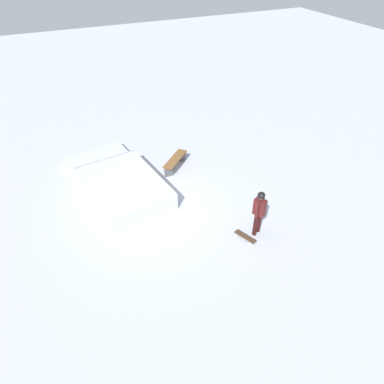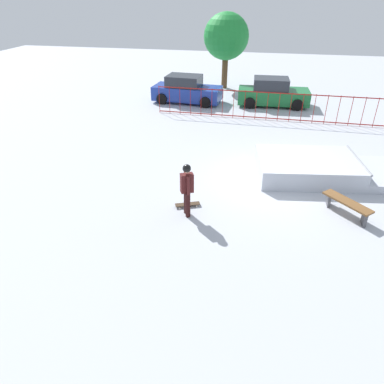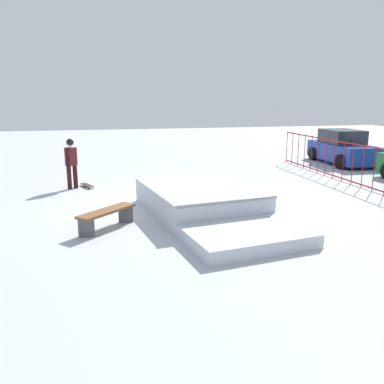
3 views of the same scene
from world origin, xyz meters
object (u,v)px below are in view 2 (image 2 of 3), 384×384
Objects in this scene: skater at (187,186)px; distant_tree at (226,37)px; skate_ramp at (320,168)px; skateboard at (188,204)px; parked_car_green at (273,93)px; park_bench at (347,205)px; parked_car_blue at (186,90)px.

distant_tree is at bearing -112.90° from skater.
skate_ramp is 7.00× the size of skateboard.
skater is at bearing -103.85° from parked_car_green.
park_bench is (0.53, -2.57, 0.04)m from skate_ramp.
skateboard is 12.43m from parked_car_green.
park_bench is at bearing -86.66° from skate_ramp.
parked_car_green is 0.86× the size of distant_tree.
skater is 12.59m from parked_car_blue.
park_bench is (4.91, 0.53, 0.28)m from skateboard.
skate_ramp is 2.62m from park_bench.
distant_tree is at bearing 110.37° from park_bench.
distant_tree is at bearing 128.64° from parked_car_green.
park_bench is 13.58m from parked_car_blue.
skater is 4.96m from park_bench.
parked_car_green is at bearing 93.25° from skate_ramp.
parked_car_green is at bearing 101.57° from park_bench.
skateboard is 12.13m from parked_car_blue.
distant_tree is (-5.19, 12.82, 3.01)m from skate_ramp.
parked_car_blue reaches higher than skateboard.
skate_ramp is 9.25m from parked_car_green.
skate_ramp is 5.37m from skateboard.
parked_car_blue is at bearing -99.58° from skateboard.
skate_ramp is 11.19m from parked_car_blue.
skate_ramp is at bearing -67.98° from distant_tree.
parked_car_blue is 5.16m from parked_car_green.
skate_ramp is at bearing -166.80° from skateboard.
distant_tree is at bearing 103.73° from skate_ramp.
parked_car_green is 5.66m from distant_tree.
distant_tree is (-0.90, 16.39, 2.32)m from skater.
parked_car_blue is (-2.71, 12.29, -0.28)m from skater.
skate_ramp is at bearing -47.07° from parked_car_blue.
parked_car_blue is at bearing -179.18° from parked_car_green.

